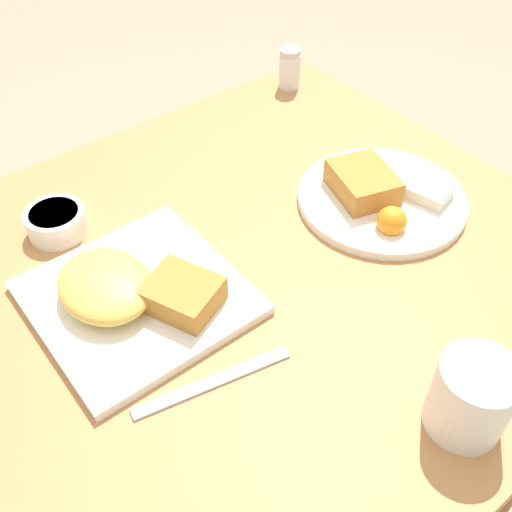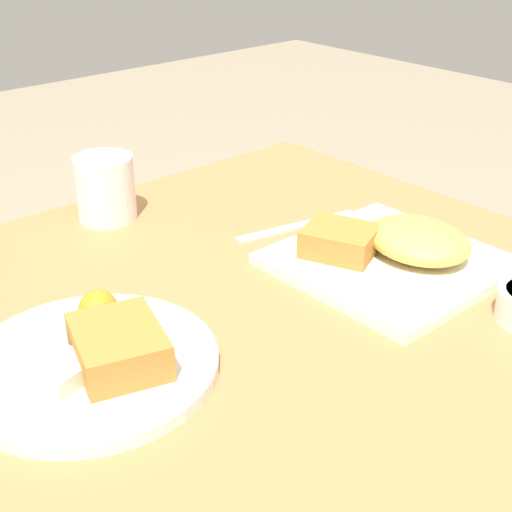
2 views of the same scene
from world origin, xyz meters
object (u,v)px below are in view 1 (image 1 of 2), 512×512
Objects in this scene: plate_oval_far at (380,195)px; salt_shaker at (290,71)px; sauce_ramekin at (56,221)px; butter_knife at (213,382)px; plate_square_near at (131,292)px; coffee_mug at (471,397)px.

salt_shaker reaches higher than plate_oval_far.
plate_oval_far is 3.35× the size of salt_shaker.
sauce_ramekin is 1.11× the size of salt_shaker.
salt_shaker reaches higher than butter_knife.
coffee_mug is (0.38, 0.20, 0.03)m from plate_square_near.
coffee_mug is at bearing 27.66° from plate_square_near.
coffee_mug reaches higher than salt_shaker.
plate_square_near is 0.41m from plate_oval_far.
coffee_mug is at bearing 20.55° from sauce_ramekin.
plate_square_near is 2.96× the size of sauce_ramekin.
plate_square_near reaches higher than butter_knife.
butter_knife is at bearing -138.47° from coffee_mug.
plate_square_near is 1.31× the size of butter_knife.
plate_square_near is 0.62m from salt_shaker.
sauce_ramekin is 0.36m from butter_knife.
coffee_mug is at bearing -26.16° from salt_shaker.
coffee_mug reaches higher than plate_oval_far.
plate_oval_far is (0.06, 0.41, -0.01)m from plate_square_near.
coffee_mug is (0.57, 0.21, 0.03)m from sauce_ramekin.
plate_square_near is 0.98× the size of plate_oval_far.
plate_oval_far is at bearing 81.92° from plate_square_near.
salt_shaker is (-0.37, 0.13, 0.02)m from plate_oval_far.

